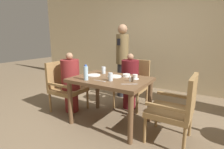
# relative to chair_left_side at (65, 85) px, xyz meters

# --- Properties ---
(ground_plane) EXTENTS (16.00, 16.00, 0.00)m
(ground_plane) POSITION_rel_chair_left_side_xyz_m (0.99, 0.00, -0.48)
(ground_plane) COLOR #7A664C
(wall_back) EXTENTS (8.00, 0.06, 2.80)m
(wall_back) POSITION_rel_chair_left_side_xyz_m (0.99, 2.25, 0.92)
(wall_back) COLOR #C6B289
(wall_back) RESTS_ON ground_plane
(dining_table) EXTENTS (1.15, 0.83, 0.73)m
(dining_table) POSITION_rel_chair_left_side_xyz_m (0.99, 0.00, 0.15)
(dining_table) COLOR brown
(dining_table) RESTS_ON ground_plane
(chair_left_side) EXTENTS (0.54, 0.54, 0.90)m
(chair_left_side) POSITION_rel_chair_left_side_xyz_m (0.00, 0.00, 0.00)
(chair_left_side) COLOR olive
(chair_left_side) RESTS_ON ground_plane
(diner_in_left_chair) EXTENTS (0.32, 0.32, 1.08)m
(diner_in_left_chair) POSITION_rel_chair_left_side_xyz_m (0.15, 0.00, 0.07)
(diner_in_left_chair) COLOR maroon
(diner_in_left_chair) RESTS_ON ground_plane
(chair_far_side) EXTENTS (0.54, 0.54, 0.90)m
(chair_far_side) POSITION_rel_chair_left_side_xyz_m (0.99, 0.83, 0.00)
(chair_far_side) COLOR olive
(chair_far_side) RESTS_ON ground_plane
(diner_in_far_chair) EXTENTS (0.32, 0.32, 1.05)m
(diner_in_far_chair) POSITION_rel_chair_left_side_xyz_m (0.99, 0.68, 0.06)
(diner_in_far_chair) COLOR #5B1419
(diner_in_far_chair) RESTS_ON ground_plane
(chair_right_side) EXTENTS (0.54, 0.54, 0.90)m
(chair_right_side) POSITION_rel_chair_left_side_xyz_m (1.98, 0.00, 0.00)
(chair_right_side) COLOR olive
(chair_right_side) RESTS_ON ground_plane
(standing_host) EXTENTS (0.27, 0.31, 1.60)m
(standing_host) POSITION_rel_chair_left_side_xyz_m (0.54, 1.21, 0.38)
(standing_host) COLOR #2D2D33
(standing_host) RESTS_ON ground_plane
(plate_main_left) EXTENTS (0.22, 0.22, 0.01)m
(plate_main_left) POSITION_rel_chair_left_side_xyz_m (0.65, 0.01, 0.26)
(plate_main_left) COLOR white
(plate_main_left) RESTS_ON dining_table
(plate_main_right) EXTENTS (0.22, 0.22, 0.01)m
(plate_main_right) POSITION_rel_chair_left_side_xyz_m (0.99, 0.12, 0.26)
(plate_main_right) COLOR white
(plate_main_right) RESTS_ON dining_table
(teacup_with_saucer) EXTENTS (0.11, 0.11, 0.07)m
(teacup_with_saucer) POSITION_rel_chair_left_side_xyz_m (1.33, 0.14, 0.28)
(teacup_with_saucer) COLOR white
(teacup_with_saucer) RESTS_ON dining_table
(bowl_small) EXTENTS (0.11, 0.11, 0.04)m
(bowl_small) POSITION_rel_chair_left_side_xyz_m (1.15, 0.21, 0.27)
(bowl_small) COLOR white
(bowl_small) RESTS_ON dining_table
(water_bottle) EXTENTS (0.07, 0.07, 0.23)m
(water_bottle) POSITION_rel_chair_left_side_xyz_m (0.74, -0.28, 0.36)
(water_bottle) COLOR #A3C6DB
(water_bottle) RESTS_ON dining_table
(glass_tall_near) EXTENTS (0.07, 0.07, 0.12)m
(glass_tall_near) POSITION_rel_chair_left_side_xyz_m (0.70, 0.23, 0.31)
(glass_tall_near) COLOR silver
(glass_tall_near) RESTS_ON dining_table
(glass_tall_mid) EXTENTS (0.07, 0.07, 0.12)m
(glass_tall_mid) POSITION_rel_chair_left_side_xyz_m (1.07, -0.13, 0.31)
(glass_tall_mid) COLOR silver
(glass_tall_mid) RESTS_ON dining_table
(salt_shaker) EXTENTS (0.03, 0.03, 0.08)m
(salt_shaker) POSITION_rel_chair_left_side_xyz_m (1.32, -0.01, 0.29)
(salt_shaker) COLOR white
(salt_shaker) RESTS_ON dining_table
(pepper_shaker) EXTENTS (0.03, 0.03, 0.07)m
(pepper_shaker) POSITION_rel_chair_left_side_xyz_m (1.36, -0.01, 0.29)
(pepper_shaker) COLOR #4C3D2D
(pepper_shaker) RESTS_ON dining_table
(fork_beside_plate) EXTENTS (0.20, 0.02, 0.00)m
(fork_beside_plate) POSITION_rel_chair_left_side_xyz_m (0.96, -0.22, 0.25)
(fork_beside_plate) COLOR silver
(fork_beside_plate) RESTS_ON dining_table
(knife_beside_plate) EXTENTS (0.19, 0.13, 0.00)m
(knife_beside_plate) POSITION_rel_chair_left_side_xyz_m (1.39, -0.15, 0.25)
(knife_beside_plate) COLOR silver
(knife_beside_plate) RESTS_ON dining_table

